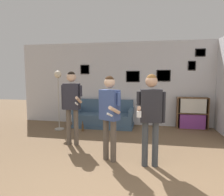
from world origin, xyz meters
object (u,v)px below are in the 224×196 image
at_px(person_player_foreground_left, 72,100).
at_px(person_player_foreground_center, 109,110).
at_px(floor_lamp, 58,87).
at_px(bottle_on_floor, 83,127).
at_px(bookshelf, 192,113).
at_px(couch, 104,118).
at_px(person_watcher_holding_cup, 151,111).

distance_m(person_player_foreground_left, person_player_foreground_center, 1.25).
xyz_separation_m(floor_lamp, bottle_on_floor, (0.75, -0.05, -1.16)).
height_order(bookshelf, person_player_foreground_center, person_player_foreground_center).
height_order(floor_lamp, person_player_foreground_center, floor_lamp).
bearing_deg(couch, person_player_foreground_left, -100.55).
bearing_deg(person_player_foreground_left, couch, 79.45).
height_order(couch, bottle_on_floor, couch).
relative_size(bookshelf, bottle_on_floor, 3.35).
bearing_deg(person_player_foreground_left, bottle_on_floor, 97.28).
xyz_separation_m(person_player_foreground_left, bottle_on_floor, (-0.15, 1.15, -0.94)).
bearing_deg(bottle_on_floor, bookshelf, 15.31).
distance_m(bookshelf, person_watcher_holding_cup, 3.15).
relative_size(couch, person_watcher_holding_cup, 1.15).
bearing_deg(bookshelf, person_player_foreground_left, -146.44).
relative_size(person_player_foreground_center, person_watcher_holding_cup, 0.98).
relative_size(bookshelf, floor_lamp, 0.55).
bearing_deg(person_player_foreground_center, person_player_foreground_left, 145.48).
relative_size(person_player_foreground_center, bottle_on_floor, 5.59).
bearing_deg(person_watcher_holding_cup, floor_lamp, 143.07).
xyz_separation_m(couch, floor_lamp, (-1.24, -0.62, 0.99)).
xyz_separation_m(couch, person_player_foreground_left, (-0.34, -1.82, 0.77)).
xyz_separation_m(bookshelf, floor_lamp, (-3.95, -0.82, 0.79)).
bearing_deg(couch, person_watcher_holding_cup, -61.35).
bearing_deg(couch, person_player_foreground_center, -74.82).
distance_m(person_player_foreground_left, bottle_on_floor, 1.49).
relative_size(couch, person_player_foreground_left, 1.10).
height_order(couch, floor_lamp, floor_lamp).
bearing_deg(person_player_foreground_left, person_player_foreground_center, -34.52).
distance_m(bookshelf, bottle_on_floor, 3.33).
bearing_deg(floor_lamp, bookshelf, 11.79).
bearing_deg(bookshelf, person_player_foreground_center, -126.58).
xyz_separation_m(person_player_foreground_left, person_watcher_holding_cup, (1.78, -0.82, -0.05)).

